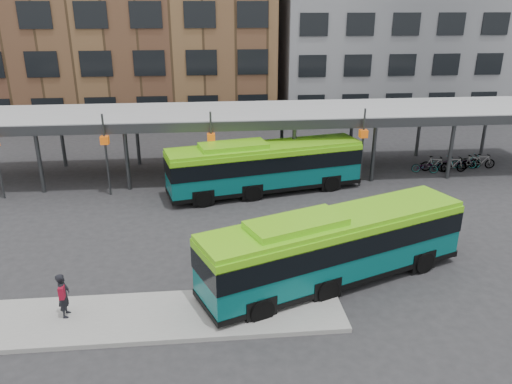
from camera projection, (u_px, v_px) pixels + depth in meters
name	position (u px, v px, depth m)	size (l,w,h in m)	color
ground	(288.00, 269.00, 21.15)	(120.00, 120.00, 0.00)	#28282B
boarding_island	(149.00, 317.00, 17.82)	(14.00, 3.00, 0.18)	gray
canopy	(256.00, 114.00, 31.70)	(40.00, 6.53, 4.80)	#999B9E
building_grey	(400.00, 8.00, 48.76)	(24.00, 14.00, 20.00)	slate
bus_front	(335.00, 246.00, 19.70)	(11.32, 6.34, 3.10)	#075757
bus_rear	(264.00, 166.00, 29.16)	(11.68, 4.88, 3.15)	#075757
pedestrian	(64.00, 295.00, 17.46)	(0.42, 0.65, 1.66)	black
bike_rack	(456.00, 163.00, 33.42)	(6.01, 1.58, 1.07)	slate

